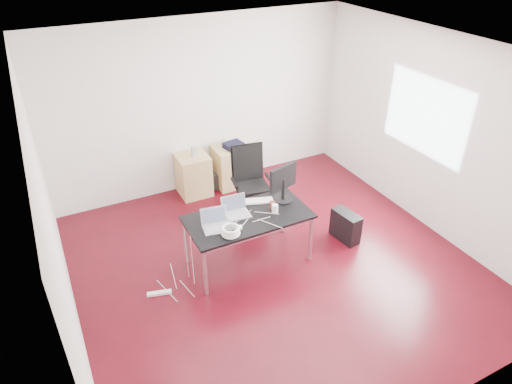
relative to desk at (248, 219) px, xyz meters
name	(u,v)px	position (x,y,z in m)	size (l,w,h in m)	color
room_shell	(280,173)	(0.30, -0.24, 0.73)	(5.00, 5.00, 5.00)	#3A060E
desk	(248,219)	(0.00, 0.00, 0.00)	(1.60, 0.80, 0.73)	black
office_chair	(250,178)	(0.55, 1.06, -0.07)	(0.55, 0.57, 1.08)	black
filing_cabinet_left	(194,175)	(-0.04, 1.99, -0.33)	(0.50, 0.50, 0.70)	tan
filing_cabinet_right	(230,166)	(0.61, 1.99, -0.33)	(0.50, 0.50, 0.70)	tan
pc_tower	(346,226)	(1.46, -0.19, -0.46)	(0.20, 0.45, 0.44)	black
wastebasket	(216,180)	(0.36, 2.01, -0.54)	(0.24, 0.24, 0.28)	black
power_strip	(159,293)	(-1.28, -0.08, -0.66)	(0.30, 0.06, 0.04)	white
laptop_left	(216,223)	(-0.46, -0.03, 0.11)	(0.37, 0.30, 0.23)	silver
laptop_right	(236,210)	(-0.12, 0.12, 0.11)	(0.35, 0.28, 0.23)	silver
monitor	(283,181)	(0.59, 0.15, 0.34)	(0.45, 0.26, 0.51)	black
keyboard	(257,201)	(0.25, 0.25, 0.06)	(0.44, 0.14, 0.02)	white
cup_white	(275,209)	(0.34, -0.08, 0.11)	(0.08, 0.08, 0.12)	white
cup_brown	(272,205)	(0.36, 0.02, 0.10)	(0.08, 0.08, 0.10)	maroon
cable_coil	(231,231)	(-0.36, -0.25, 0.11)	(0.24, 0.24, 0.11)	white
power_adapter	(239,227)	(-0.22, -0.19, 0.07)	(0.07, 0.07, 0.03)	white
speaker	(195,151)	(0.00, 1.95, 0.11)	(0.09, 0.08, 0.18)	#9E9E9E
navy_garment	(233,145)	(0.69, 1.96, 0.07)	(0.30, 0.24, 0.09)	black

